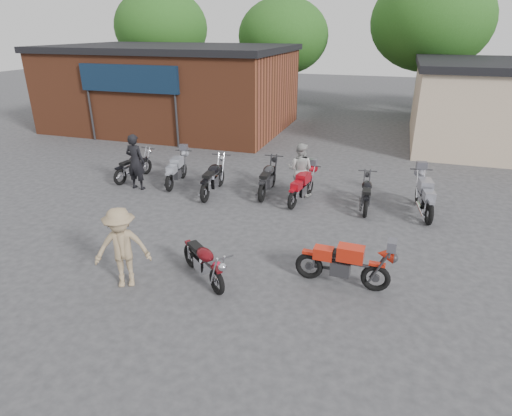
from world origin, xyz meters
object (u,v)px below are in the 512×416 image
(sportbike, at_px, (344,262))
(row_bike_0, at_px, (134,165))
(row_bike_4, at_px, (302,185))
(row_bike_5, at_px, (366,192))
(person_tan, at_px, (122,248))
(helmet, at_px, (217,266))
(row_bike_1, at_px, (176,169))
(row_bike_6, at_px, (425,194))
(row_bike_3, at_px, (268,177))
(person_dark, at_px, (136,162))
(person_light, at_px, (300,170))
(row_bike_2, at_px, (213,176))
(vintage_motorcycle, at_px, (203,259))

(sportbike, xyz_separation_m, row_bike_0, (-8.17, 4.67, -0.02))
(row_bike_4, xyz_separation_m, row_bike_5, (1.99, 0.06, -0.01))
(row_bike_4, bearing_deg, person_tan, 166.59)
(helmet, height_order, row_bike_0, row_bike_0)
(person_tan, relative_size, row_bike_1, 0.93)
(row_bike_1, distance_m, row_bike_6, 8.19)
(helmet, bearing_deg, row_bike_3, 93.40)
(sportbike, bearing_deg, row_bike_6, 71.27)
(person_dark, bearing_deg, person_light, -164.92)
(row_bike_2, xyz_separation_m, row_bike_4, (2.94, 0.22, -0.07))
(person_dark, xyz_separation_m, person_light, (5.41, 1.14, -0.08))
(person_light, xyz_separation_m, row_bike_6, (3.85, -0.36, -0.27))
(row_bike_3, distance_m, row_bike_5, 3.22)
(person_light, bearing_deg, row_bike_1, 9.10)
(row_bike_2, bearing_deg, vintage_motorcycle, -163.15)
(sportbike, relative_size, row_bike_4, 1.05)
(row_bike_4, distance_m, row_bike_5, 1.99)
(sportbike, relative_size, row_bike_6, 0.93)
(sportbike, height_order, row_bike_5, sportbike)
(person_tan, height_order, row_bike_0, person_tan)
(sportbike, height_order, helmet, sportbike)
(row_bike_1, xyz_separation_m, row_bike_5, (6.52, -0.18, -0.03))
(row_bike_0, bearing_deg, person_light, -78.02)
(sportbike, relative_size, row_bike_1, 1.02)
(person_light, xyz_separation_m, row_bike_0, (-6.08, -0.31, -0.33))
(helmet, xyz_separation_m, row_bike_6, (4.57, 4.90, 0.50))
(row_bike_5, bearing_deg, person_tan, 138.07)
(person_dark, bearing_deg, row_bike_5, -171.92)
(row_bike_4, bearing_deg, vintage_motorcycle, 178.86)
(person_tan, height_order, row_bike_6, person_tan)
(sportbike, distance_m, person_dark, 8.44)
(row_bike_1, relative_size, row_bike_3, 0.94)
(row_bike_2, bearing_deg, person_tan, 179.77)
(vintage_motorcycle, height_order, row_bike_5, row_bike_5)
(person_dark, xyz_separation_m, row_bike_3, (4.38, 0.92, -0.36))
(person_light, bearing_deg, person_tan, 74.99)
(vintage_motorcycle, relative_size, row_bike_1, 0.93)
(row_bike_1, bearing_deg, person_light, -94.25)
(row_bike_0, relative_size, row_bike_3, 0.91)
(row_bike_2, bearing_deg, helmet, -160.06)
(row_bike_0, relative_size, row_bike_6, 0.89)
(person_dark, height_order, row_bike_2, person_dark)
(sportbike, xyz_separation_m, person_tan, (-4.44, -1.45, 0.33))
(vintage_motorcycle, height_order, row_bike_3, row_bike_3)
(person_light, relative_size, row_bike_3, 0.85)
(row_bike_5, xyz_separation_m, row_bike_6, (1.67, 0.13, 0.08))
(vintage_motorcycle, distance_m, row_bike_5, 6.05)
(row_bike_2, xyz_separation_m, row_bike_3, (1.72, 0.55, -0.02))
(sportbike, xyz_separation_m, row_bike_5, (0.09, 4.49, -0.04))
(person_dark, relative_size, row_bike_0, 1.02)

